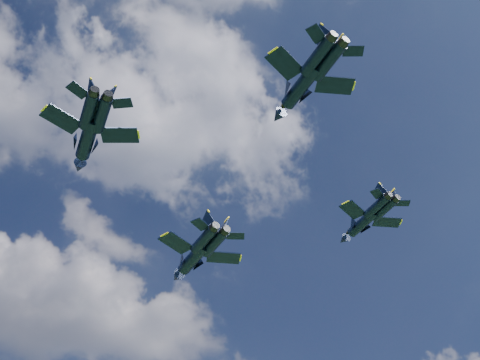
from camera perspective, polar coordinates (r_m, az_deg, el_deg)
name	(u,v)px	position (r m, az deg, el deg)	size (l,w,h in m)	color
jet_lead	(192,259)	(95.15, -4.54, -7.47)	(13.26, 18.03, 4.25)	black
jet_left	(87,140)	(80.57, -14.32, 3.66)	(12.61, 16.60, 3.92)	black
jet_right	(361,224)	(92.44, 11.41, -4.08)	(10.44, 14.11, 3.32)	black
jet_slot	(299,88)	(68.60, 5.62, 8.63)	(10.79, 14.58, 3.43)	black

